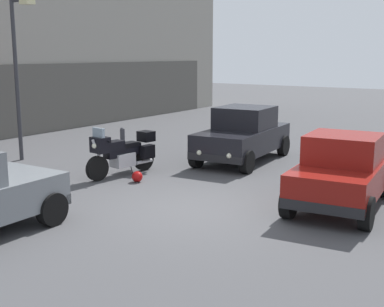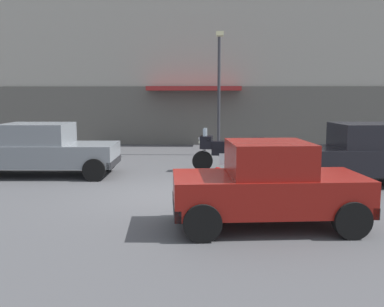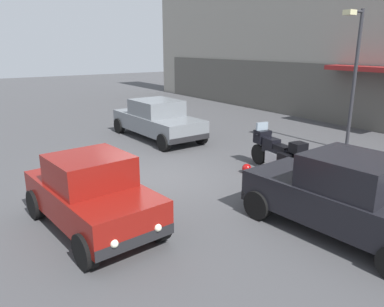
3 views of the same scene
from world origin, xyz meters
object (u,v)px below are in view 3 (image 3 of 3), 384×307
Objects in this scene: car_compact_side at (92,193)px; car_sedan_far at (157,119)px; motorcycle at (277,152)px; streetlamp_curbside at (353,68)px; car_hatchback_near at (344,196)px; helmet at (247,168)px.

car_sedan_far is at bearing 135.54° from car_compact_side.
motorcycle is at bearing 88.51° from car_compact_side.
motorcycle is 0.47× the size of streetlamp_curbside.
motorcycle is at bearing -173.22° from car_sedan_far.
streetlamp_curbside is (-0.66, 9.55, 2.15)m from car_compact_side.
car_compact_side is (6.09, -4.92, -0.01)m from car_sedan_far.
helmet is at bearing -18.98° from car_hatchback_near.
streetlamp_curbside is at bearing 88.28° from helmet.
motorcycle is 1.03m from helmet.
streetlamp_curbside is (5.43, 4.63, 2.14)m from car_sedan_far.
car_hatchback_near is at bearing 159.85° from motorcycle.
car_sedan_far and car_compact_side have the same top height.
helmet is 0.08× the size of car_compact_side.
car_sedan_far is at bearing -10.46° from car_hatchback_near.
car_hatchback_near is at bearing -56.66° from streetlamp_curbside.
car_hatchback_near reaches higher than car_compact_side.
car_sedan_far is (-5.29, -0.04, 0.64)m from helmet.
motorcycle is at bearing -86.18° from streetlamp_curbside.
motorcycle is 0.57× the size of car_hatchback_near.
streetlamp_curbside is at bearing -78.57° from motorcycle.
car_sedan_far is 7.83m from car_compact_side.
streetlamp_curbside reaches higher than car_compact_side.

